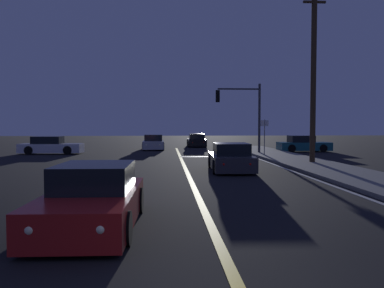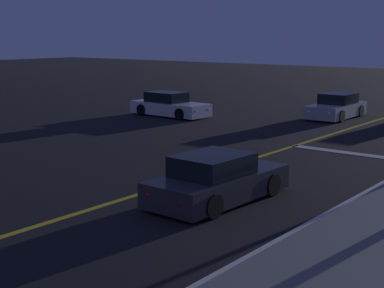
% 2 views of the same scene
% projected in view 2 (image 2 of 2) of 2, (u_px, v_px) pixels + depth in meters
% --- Properties ---
extents(sidewalk_right, '(3.20, 45.61, 0.15)m').
position_uv_depth(sidewalk_right, '(337.00, 272.00, 10.99)').
color(sidewalk_right, slate).
rests_on(sidewalk_right, ground).
extents(lane_line_center, '(0.20, 43.08, 0.01)m').
position_uv_depth(lane_line_center, '(90.00, 209.00, 15.17)').
color(lane_line_center, gold).
rests_on(lane_line_center, ground).
extents(lane_line_edge_right, '(0.16, 43.08, 0.01)m').
position_uv_depth(lane_line_edge_right, '(254.00, 253.00, 12.12)').
color(lane_line_edge_right, silver).
rests_on(lane_line_edge_right, ground).
extents(stop_bar, '(5.29, 0.50, 0.01)m').
position_uv_depth(stop_bar, '(356.00, 154.00, 22.21)').
color(stop_bar, silver).
rests_on(stop_bar, ground).
extents(car_distant_tail_silver, '(1.99, 4.41, 1.34)m').
position_uv_depth(car_distant_tail_silver, '(336.00, 107.00, 31.73)').
color(car_distant_tail_silver, '#B2B5BA').
rests_on(car_distant_tail_silver, ground).
extents(car_far_approaching_charcoal, '(2.08, 4.48, 1.34)m').
position_uv_depth(car_far_approaching_charcoal, '(217.00, 180.00, 15.86)').
color(car_far_approaching_charcoal, '#2D2D33').
rests_on(car_far_approaching_charcoal, ground).
extents(car_following_oncoming_white, '(4.70, 1.94, 1.34)m').
position_uv_depth(car_following_oncoming_white, '(169.00, 106.00, 32.44)').
color(car_following_oncoming_white, silver).
rests_on(car_following_oncoming_white, ground).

